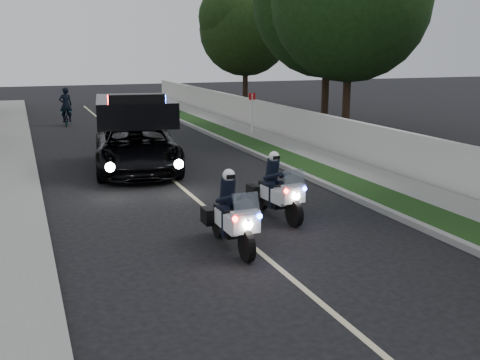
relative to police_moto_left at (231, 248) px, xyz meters
name	(u,v)px	position (x,y,z in m)	size (l,w,h in m)	color
ground	(309,294)	(0.45, -2.65, 0.00)	(120.00, 120.00, 0.00)	black
curb_right	(280,165)	(4.55, 7.35, 0.07)	(0.20, 60.00, 0.15)	gray
grass_verge	(298,163)	(5.25, 7.35, 0.08)	(1.20, 60.00, 0.16)	#193814
sidewalk_right	(330,161)	(6.55, 7.35, 0.08)	(1.40, 60.00, 0.16)	gray
property_wall	(354,141)	(7.55, 7.35, 0.75)	(0.22, 60.00, 1.50)	beige
curb_left	(36,184)	(-3.65, 7.35, 0.07)	(0.20, 60.00, 0.15)	gray
lane_marking	(168,176)	(0.45, 7.35, 0.00)	(0.12, 50.00, 0.01)	#BFB78C
police_moto_left	(231,248)	(0.00, 0.00, 0.00)	(0.69, 1.98, 1.68)	silver
police_moto_right	(276,217)	(1.81, 1.70, 0.00)	(0.68, 1.95, 1.66)	silver
police_suv	(138,170)	(-0.30, 8.60, 0.00)	(2.74, 5.92, 2.88)	black
bicycle	(67,126)	(-1.60, 21.59, 0.00)	(0.54, 1.54, 0.81)	black
cyclist	(67,126)	(-1.60, 21.59, 0.00)	(0.67, 0.45, 1.86)	black
sign_post	(252,135)	(6.45, 14.68, 0.00)	(0.33, 0.33, 2.10)	red
tree_right_c	(324,131)	(10.46, 14.78, 0.00)	(7.36, 7.36, 12.27)	#163310
tree_right_d	(345,138)	(10.22, 12.36, 0.00)	(7.17, 7.17, 11.94)	#193712
tree_right_e	(245,109)	(10.73, 26.42, 0.00)	(6.22, 6.22, 10.36)	#1C3511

